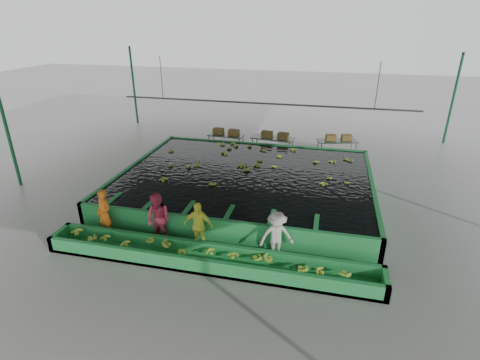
% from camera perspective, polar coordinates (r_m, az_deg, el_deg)
% --- Properties ---
extents(ground, '(80.00, 80.00, 0.00)m').
position_cam_1_polar(ground, '(14.27, -0.47, -4.47)').
color(ground, gray).
rests_on(ground, ground).
extents(shed_roof, '(20.00, 22.00, 0.04)m').
position_cam_1_polar(shed_roof, '(12.70, -0.54, 15.85)').
color(shed_roof, slate).
rests_on(shed_roof, shed_posts).
extents(shed_posts, '(20.00, 22.00, 5.00)m').
position_cam_1_polar(shed_posts, '(13.28, -0.50, 5.10)').
color(shed_posts, '#195932').
rests_on(shed_posts, ground).
extents(flotation_tank, '(10.00, 8.00, 0.90)m').
position_cam_1_polar(flotation_tank, '(15.38, 0.86, -0.42)').
color(flotation_tank, '#22883E').
rests_on(flotation_tank, ground).
extents(tank_water, '(9.70, 7.70, 0.00)m').
position_cam_1_polar(tank_water, '(15.22, 0.87, 0.95)').
color(tank_water, black).
rests_on(tank_water, flotation_tank).
extents(sorting_trough, '(10.00, 1.00, 0.50)m').
position_cam_1_polar(sorting_trough, '(11.19, -4.98, -11.78)').
color(sorting_trough, '#22883E').
rests_on(sorting_trough, ground).
extents(cableway_rail, '(0.08, 0.08, 14.00)m').
position_cam_1_polar(cableway_rail, '(17.87, 3.42, 11.58)').
color(cableway_rail, '#59605B').
rests_on(cableway_rail, shed_roof).
extents(rail_hanger_left, '(0.04, 0.04, 2.00)m').
position_cam_1_polar(rail_hanger_left, '(19.19, -11.89, 15.00)').
color(rail_hanger_left, '#59605B').
rests_on(rail_hanger_left, shed_roof).
extents(rail_hanger_right, '(0.04, 0.04, 2.00)m').
position_cam_1_polar(rail_hanger_right, '(17.54, 20.25, 13.31)').
color(rail_hanger_right, '#59605B').
rests_on(rail_hanger_right, shed_roof).
extents(worker_a, '(0.70, 0.59, 1.64)m').
position_cam_1_polar(worker_a, '(13.03, -19.96, -4.84)').
color(worker_a, orange).
rests_on(worker_a, ground).
extents(worker_b, '(0.98, 0.84, 1.73)m').
position_cam_1_polar(worker_b, '(12.12, -12.32, -5.85)').
color(worker_b, '#C73854').
rests_on(worker_b, ground).
extents(worker_c, '(0.95, 0.41, 1.61)m').
position_cam_1_polar(worker_c, '(11.68, -6.40, -6.97)').
color(worker_c, '#F4FC48').
rests_on(worker_c, ground).
extents(worker_d, '(1.16, 0.91, 1.58)m').
position_cam_1_polar(worker_d, '(11.19, 5.59, -8.52)').
color(worker_d, beige).
rests_on(worker_d, ground).
extents(packing_table_left, '(1.97, 0.92, 0.87)m').
position_cam_1_polar(packing_table_left, '(20.49, -2.14, 5.75)').
color(packing_table_left, '#59605B').
rests_on(packing_table_left, ground).
extents(packing_table_mid, '(2.28, 1.15, 0.99)m').
position_cam_1_polar(packing_table_mid, '(19.68, 4.96, 5.11)').
color(packing_table_mid, '#59605B').
rests_on(packing_table_mid, ground).
extents(packing_table_right, '(2.13, 1.31, 0.90)m').
position_cam_1_polar(packing_table_right, '(20.05, 14.49, 4.65)').
color(packing_table_right, '#59605B').
rests_on(packing_table_right, ground).
extents(box_stack_left, '(1.46, 0.52, 0.31)m').
position_cam_1_polar(box_stack_left, '(20.39, -2.13, 6.94)').
color(box_stack_left, brown).
rests_on(box_stack_left, packing_table_left).
extents(box_stack_mid, '(1.44, 0.55, 0.30)m').
position_cam_1_polar(box_stack_mid, '(19.45, 5.34, 6.41)').
color(box_stack_mid, brown).
rests_on(box_stack_mid, packing_table_mid).
extents(box_stack_right, '(1.34, 0.62, 0.28)m').
position_cam_1_polar(box_stack_right, '(19.97, 14.76, 5.92)').
color(box_stack_right, brown).
rests_on(box_stack_right, packing_table_right).
extents(floating_bananas, '(8.17, 5.57, 0.11)m').
position_cam_1_polar(floating_bananas, '(15.95, 1.50, 2.03)').
color(floating_bananas, '#95B733').
rests_on(floating_bananas, tank_water).
extents(trough_bananas, '(8.94, 0.60, 0.12)m').
position_cam_1_polar(trough_bananas, '(11.11, -5.01, -11.15)').
color(trough_bananas, '#95B733').
rests_on(trough_bananas, sorting_trough).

